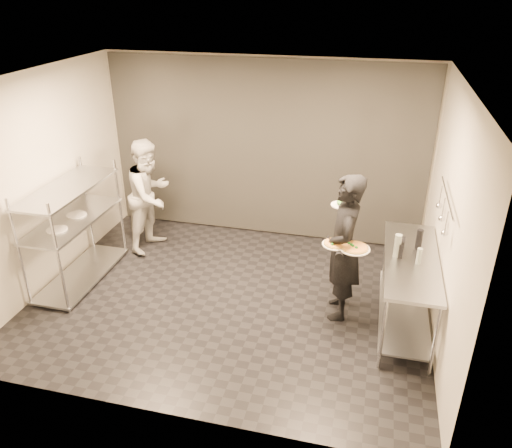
% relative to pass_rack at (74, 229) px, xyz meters
% --- Properties ---
extents(room_shell, '(5.00, 4.00, 2.80)m').
position_rel_pass_rack_xyz_m(room_shell, '(2.15, 1.18, 0.63)').
color(room_shell, black).
rests_on(room_shell, ground).
extents(pass_rack, '(0.60, 1.60, 1.50)m').
position_rel_pass_rack_xyz_m(pass_rack, '(0.00, 0.00, 0.00)').
color(pass_rack, '#B5B7BC').
rests_on(pass_rack, ground).
extents(prep_counter, '(0.60, 1.80, 0.92)m').
position_rel_pass_rack_xyz_m(prep_counter, '(4.33, 0.00, -0.14)').
color(prep_counter, '#B5B7BC').
rests_on(prep_counter, ground).
extents(utensil_rail, '(0.07, 1.20, 0.31)m').
position_rel_pass_rack_xyz_m(utensil_rail, '(4.58, 0.00, 0.78)').
color(utensil_rail, '#B5B7BC').
rests_on(utensil_rail, room_shell).
extents(waiter, '(0.52, 0.72, 1.83)m').
position_rel_pass_rack_xyz_m(waiter, '(3.55, 0.05, 0.15)').
color(waiter, black).
rests_on(waiter, ground).
extents(chef, '(0.81, 0.95, 1.72)m').
position_rel_pass_rack_xyz_m(chef, '(0.60, 1.10, 0.09)').
color(chef, beige).
rests_on(chef, ground).
extents(pizza_plate_near, '(0.30, 0.30, 0.05)m').
position_rel_pass_rack_xyz_m(pizza_plate_near, '(3.46, -0.11, 0.28)').
color(pizza_plate_near, white).
rests_on(pizza_plate_near, waiter).
extents(pizza_plate_far, '(0.35, 0.35, 0.05)m').
position_rel_pass_rack_xyz_m(pizza_plate_far, '(3.68, -0.16, 0.28)').
color(pizza_plate_far, white).
rests_on(pizza_plate_far, waiter).
extents(salad_plate, '(0.25, 0.25, 0.07)m').
position_rel_pass_rack_xyz_m(salad_plate, '(3.47, 0.31, 0.60)').
color(salad_plate, white).
rests_on(salad_plate, waiter).
extents(pos_monitor, '(0.08, 0.24, 0.17)m').
position_rel_pass_rack_xyz_m(pos_monitor, '(4.21, 0.07, 0.24)').
color(pos_monitor, black).
rests_on(pos_monitor, prep_counter).
extents(bottle_green, '(0.08, 0.08, 0.27)m').
position_rel_pass_rack_xyz_m(bottle_green, '(4.15, -0.01, 0.29)').
color(bottle_green, gray).
rests_on(bottle_green, prep_counter).
extents(bottle_clear, '(0.06, 0.06, 0.19)m').
position_rel_pass_rack_xyz_m(bottle_clear, '(4.39, -0.11, 0.25)').
color(bottle_clear, gray).
rests_on(bottle_clear, prep_counter).
extents(bottle_dark, '(0.07, 0.07, 0.25)m').
position_rel_pass_rack_xyz_m(bottle_dark, '(4.40, 0.23, 0.28)').
color(bottle_dark, black).
rests_on(bottle_dark, prep_counter).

